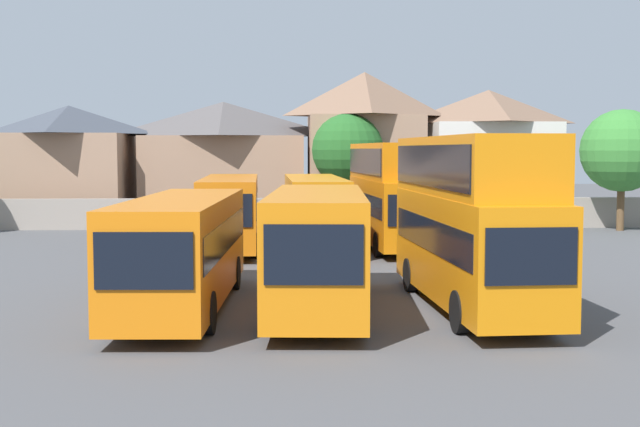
% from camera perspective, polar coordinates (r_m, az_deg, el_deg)
% --- Properties ---
extents(ground, '(140.00, 140.00, 0.00)m').
position_cam_1_polar(ground, '(42.47, -0.93, -1.92)').
color(ground, '#4C4C4F').
extents(depot_boundary_wall, '(56.00, 0.50, 1.80)m').
position_cam_1_polar(depot_boundary_wall, '(49.26, -1.17, 0.00)').
color(depot_boundary_wall, gray).
rests_on(depot_boundary_wall, ground).
extents(bus_1, '(3.00, 11.26, 3.26)m').
position_cam_1_polar(bus_1, '(24.69, -9.31, -2.15)').
color(bus_1, orange).
rests_on(bus_1, ground).
extents(bus_2, '(3.18, 10.24, 3.44)m').
position_cam_1_polar(bus_2, '(24.02, -0.17, -2.04)').
color(bus_2, orange).
rests_on(bus_2, ground).
extents(bus_3, '(2.95, 10.31, 5.03)m').
position_cam_1_polar(bus_3, '(24.70, 10.20, 0.07)').
color(bus_3, orange).
rests_on(bus_3, ground).
extents(bus_4, '(2.76, 11.59, 3.35)m').
position_cam_1_polar(bus_4, '(39.45, -6.12, 0.37)').
color(bus_4, orange).
rests_on(bus_4, ground).
extents(bus_5, '(2.77, 11.57, 3.35)m').
position_cam_1_polar(bus_5, '(39.35, -0.37, 0.39)').
color(bus_5, orange).
rests_on(bus_5, ground).
extents(bus_6, '(3.17, 10.26, 4.94)m').
position_cam_1_polar(bus_6, '(39.48, 4.90, 1.64)').
color(bus_6, orange).
rests_on(bus_6, ground).
extents(house_terrace_left, '(7.97, 8.04, 7.49)m').
position_cam_1_polar(house_terrace_left, '(56.56, -16.68, 3.34)').
color(house_terrace_left, '#9E7A60').
rests_on(house_terrace_left, ground).
extents(house_terrace_centre, '(11.01, 6.45, 7.81)m').
position_cam_1_polar(house_terrace_centre, '(56.06, -6.57, 3.66)').
color(house_terrace_centre, '#9E7A60').
rests_on(house_terrace_centre, ground).
extents(house_terrace_right, '(7.57, 6.45, 9.66)m').
position_cam_1_polar(house_terrace_right, '(54.69, 3.04, 4.66)').
color(house_terrace_right, '#9E7A60').
rests_on(house_terrace_right, ground).
extents(house_terrace_far_right, '(8.40, 7.85, 8.60)m').
position_cam_1_polar(house_terrace_far_right, '(56.99, 11.36, 4.02)').
color(house_terrace_far_right, silver).
rests_on(house_terrace_far_right, ground).
extents(tree_left_of_lot, '(4.48, 4.48, 6.88)m').
position_cam_1_polar(tree_left_of_lot, '(51.77, 1.88, 4.33)').
color(tree_left_of_lot, brown).
rests_on(tree_left_of_lot, ground).
extents(tree_behind_wall, '(4.73, 4.73, 6.96)m').
position_cam_1_polar(tree_behind_wall, '(50.97, 19.88, 4.04)').
color(tree_behind_wall, brown).
rests_on(tree_behind_wall, ground).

